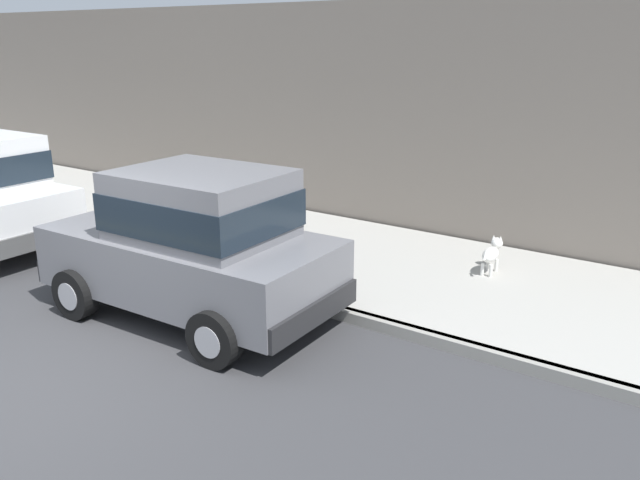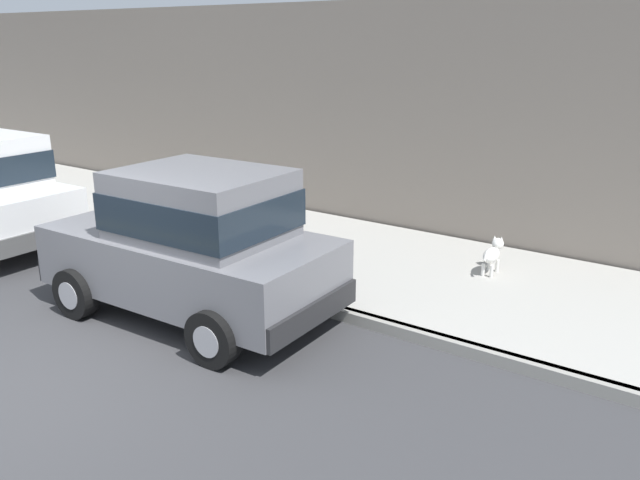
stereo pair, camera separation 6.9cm
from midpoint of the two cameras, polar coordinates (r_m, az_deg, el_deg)
name	(u,v)px [view 2 (the right image)]	position (r m, az deg, el deg)	size (l,w,h in m)	color
ground_plane	(27,385)	(7.29, -24.25, -11.66)	(80.00, 80.00, 0.00)	#38383A
curb	(240,285)	(9.06, -6.86, -3.94)	(0.16, 64.00, 0.14)	gray
sidewalk	(316,251)	(10.38, -0.21, -1.00)	(3.60, 64.00, 0.14)	#A8A59E
car_grey_hatchback	(194,242)	(8.00, -10.83, -0.19)	(2.05, 3.86, 1.88)	slate
dog_white	(493,253)	(9.50, 15.25, -1.14)	(0.76, 0.23, 0.49)	white
building_facade	(218,105)	(14.15, -8.91, 11.72)	(0.50, 20.00, 3.98)	slate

